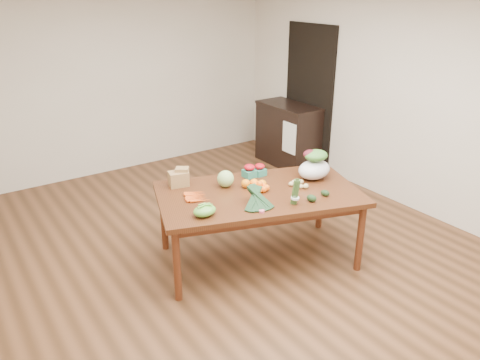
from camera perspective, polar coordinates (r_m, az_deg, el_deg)
floor at (r=4.94m, az=-1.34°, el=-9.02°), size 6.00×6.00×0.00m
room_walls at (r=4.39m, az=-1.50°, el=6.15°), size 5.02×6.02×2.70m
dining_table at (r=4.69m, az=2.23°, el=-5.61°), size 2.17×1.64×0.75m
doorway_dark at (r=7.17m, az=8.37°, el=10.00°), size 0.02×1.00×2.10m
cabinet at (r=7.25m, az=5.85°, el=5.52°), size 0.52×1.02×0.94m
dish_towel at (r=6.82m, az=6.02°, el=5.10°), size 0.02×0.28×0.45m
paper_bag at (r=4.66m, az=-7.50°, el=0.32°), size 0.31×0.28×0.18m
cabbage at (r=4.61m, az=-1.77°, el=0.15°), size 0.17×0.17×0.17m
strawberry_basket_a at (r=4.85m, az=1.16°, el=0.97°), size 0.15×0.15×0.11m
strawberry_basket_b at (r=4.90m, az=2.42°, el=1.15°), size 0.14×0.14×0.10m
orange_a at (r=4.59m, az=0.70°, el=-0.44°), size 0.09×0.09×0.09m
orange_b at (r=4.62m, az=1.74°, el=-0.34°), size 0.08×0.08×0.08m
orange_c at (r=4.59m, az=2.71°, el=-0.49°), size 0.09×0.09×0.09m
mandarin_cluster at (r=4.53m, az=2.41°, el=-0.69°), size 0.23×0.23×0.10m
carrots at (r=4.41m, az=-5.26°, el=-2.00°), size 0.29×0.30×0.03m
snap_pea_bag at (r=4.06m, az=-4.33°, el=-3.75°), size 0.21×0.16×0.09m
kale_bunch at (r=4.18m, az=2.25°, el=-2.37°), size 0.43×0.48×0.16m
asparagus_bundle at (r=4.24m, az=6.77°, el=-1.43°), size 0.11×0.14×0.26m
potato_a at (r=4.67m, az=6.25°, el=-0.48°), size 0.05×0.05×0.05m
potato_b at (r=4.62m, az=7.44°, el=-0.79°), size 0.05×0.04×0.04m
potato_c at (r=4.72m, az=7.44°, el=-0.23°), size 0.06×0.05×0.05m
potato_d at (r=4.73m, az=6.55°, el=-0.22°), size 0.04×0.04×0.04m
potato_e at (r=4.63m, az=8.02°, el=-0.75°), size 0.06×0.05×0.05m
avocado_a at (r=4.36m, az=8.72°, el=-2.20°), size 0.09×0.11×0.07m
avocado_b at (r=4.49m, az=10.34°, el=-1.58°), size 0.08×0.10×0.06m
salad_bag at (r=4.84m, az=9.06°, el=1.70°), size 0.43×0.37×0.28m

